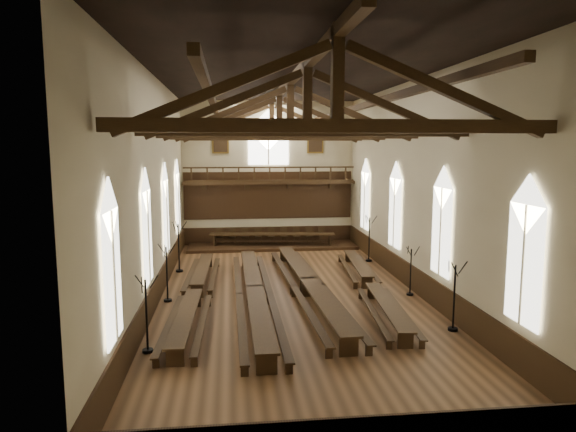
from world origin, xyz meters
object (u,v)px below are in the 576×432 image
dais (272,246)px  high_table (272,235)px  refectory_row_c (308,282)px  candelabrum_right_mid (410,280)px  candelabrum_left_near (147,329)px  candelabrum_right_far (369,247)px  refectory_row_d (371,283)px  candelabrum_left_mid (167,284)px  candelabrum_right_near (454,310)px  candelabrum_left_far (179,257)px  refectory_row_b (254,291)px  refectory_row_a (196,291)px

dais → high_table: (0.00, -0.00, 0.77)m
high_table → refectory_row_c: bearing=-86.5°
candelabrum_right_mid → candelabrum_left_near: bearing=-153.9°
candelabrum_right_mid → candelabrum_right_far: candelabrum_right_far is taller
refectory_row_d → candelabrum_left_mid: size_ratio=5.30×
refectory_row_d → candelabrum_right_near: bearing=-70.9°
candelabrum_left_mid → candelabrum_left_far: candelabrum_left_far is taller
refectory_row_d → dais: refectory_row_d is taller
refectory_row_b → refectory_row_d: bearing=9.4°
refectory_row_a → candelabrum_right_mid: candelabrum_right_mid is taller
refectory_row_c → candelabrum_right_near: (4.73, -5.23, 0.22)m
refectory_row_a → refectory_row_d: size_ratio=1.02×
candelabrum_left_near → refectory_row_b: bearing=52.3°
refectory_row_d → refectory_row_a: bearing=-177.0°
refectory_row_c → dais: refectory_row_c is taller
refectory_row_b → candelabrum_right_near: candelabrum_right_near is taller
candelabrum_right_mid → candelabrum_right_far: size_ratio=0.83×
candelabrum_left_near → candelabrum_left_far: bearing=90.0°
candelabrum_right_far → dais: bearing=138.4°
candelabrum_right_far → candelabrum_right_mid: bearing=-90.0°
refectory_row_b → candelabrum_left_far: candelabrum_left_far is taller
candelabrum_left_far → candelabrum_right_far: (11.10, 1.36, -0.00)m
candelabrum_left_mid → candelabrum_right_mid: size_ratio=1.13×
high_table → candelabrum_right_near: size_ratio=3.20×
candelabrum_left_near → candelabrum_right_near: (11.10, 0.79, 0.00)m
high_table → candelabrum_right_mid: bearing=-65.6°
candelabrum_right_far → refectory_row_d: bearing=-104.7°
candelabrum_left_near → candelabrum_right_far: (11.10, 12.57, 0.05)m
refectory_row_a → candelabrum_right_far: (9.84, 7.12, 0.33)m
candelabrum_right_mid → refectory_row_b: bearing=-176.3°
refectory_row_b → refectory_row_c: refectory_row_c is taller
candelabrum_left_mid → refectory_row_a: bearing=-12.5°
refectory_row_d → candelabrum_left_near: 11.04m
refectory_row_b → candelabrum_right_near: 8.38m
candelabrum_right_near → high_table: bearing=108.1°
candelabrum_left_far → candelabrum_right_near: 15.22m
dais → high_table: bearing=-89.6°
candelabrum_left_mid → candelabrum_right_far: bearing=31.6°
refectory_row_b → candelabrum_left_mid: (-3.84, 0.77, 0.20)m
candelabrum_left_mid → candelabrum_right_mid: 11.10m
candelabrum_left_near → candelabrum_right_far: candelabrum_right_far is taller
candelabrum_left_far → candelabrum_right_near: (11.10, -10.42, -0.05)m
candelabrum_left_near → candelabrum_left_far: size_ratio=0.94×
refectory_row_b → refectory_row_d: 5.58m
high_table → candelabrum_right_far: 7.27m
candelabrum_left_near → candelabrum_right_mid: 12.36m
refectory_row_c → candelabrum_right_near: bearing=-47.8°
candelabrum_left_mid → refectory_row_c: bearing=2.6°
refectory_row_c → candelabrum_left_near: size_ratio=5.67×
refectory_row_c → high_table: bearing=93.5°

